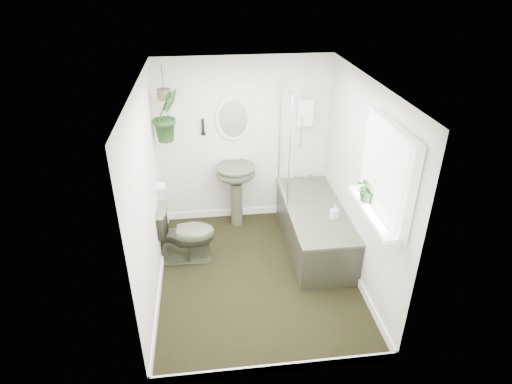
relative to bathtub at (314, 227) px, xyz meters
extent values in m
cube|color=black|center=(-0.80, -0.50, -0.30)|extent=(2.30, 2.80, 0.02)
cube|color=white|center=(-0.80, -0.50, 2.02)|extent=(2.30, 2.80, 0.02)
cube|color=silver|center=(-0.80, 0.91, 0.86)|extent=(2.30, 0.02, 2.30)
cube|color=silver|center=(-0.80, -1.91, 0.86)|extent=(2.30, 0.02, 2.30)
cube|color=silver|center=(-1.96, -0.50, 0.86)|extent=(0.02, 2.80, 2.30)
cube|color=silver|center=(0.36, -0.50, 0.86)|extent=(0.02, 2.80, 2.30)
cube|color=white|center=(-0.80, -0.50, -0.24)|extent=(2.30, 2.80, 0.10)
cube|color=white|center=(0.00, 0.84, 1.26)|extent=(0.20, 0.10, 0.35)
ellipsoid|color=beige|center=(-0.95, 0.87, 1.21)|extent=(0.46, 0.03, 0.62)
cylinder|color=black|center=(-1.35, 0.86, 1.11)|extent=(0.04, 0.04, 0.22)
cylinder|color=white|center=(-1.90, 0.20, 0.61)|extent=(0.11, 0.11, 0.11)
cube|color=white|center=(0.29, -1.20, 1.36)|extent=(0.08, 1.00, 0.90)
cube|color=white|center=(0.22, -1.20, 0.94)|extent=(0.18, 1.00, 0.04)
cube|color=white|center=(0.24, -1.20, 1.36)|extent=(0.01, 0.86, 0.76)
imported|color=#404532|center=(-1.65, -0.07, 0.09)|extent=(0.76, 0.46, 0.76)
imported|color=black|center=(0.21, -1.01, 1.09)|extent=(0.28, 0.26, 0.26)
imported|color=black|center=(-1.77, 0.45, 1.42)|extent=(0.44, 0.43, 0.63)
imported|color=#2C2323|center=(0.16, -0.27, 0.38)|extent=(0.11, 0.11, 0.18)
cylinder|color=#463F2C|center=(-1.77, 0.45, 1.67)|extent=(0.16, 0.16, 0.12)
camera|label=1|loc=(-1.31, -4.50, 3.05)|focal=30.00mm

